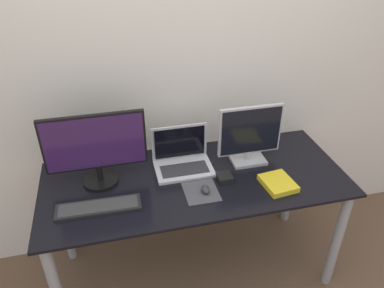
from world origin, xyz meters
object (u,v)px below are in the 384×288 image
(power_brick, at_px, (225,177))
(book, at_px, (278,183))
(laptop, at_px, (182,158))
(monitor_left, at_px, (96,148))
(keyboard, at_px, (99,207))
(monitor_right, at_px, (250,135))
(mouse, at_px, (205,189))

(power_brick, bearing_deg, book, -23.81)
(book, bearing_deg, laptop, 146.72)
(monitor_left, relative_size, laptop, 1.62)
(keyboard, relative_size, book, 2.11)
(book, bearing_deg, power_brick, 156.19)
(keyboard, bearing_deg, monitor_right, 14.04)
(monitor_left, bearing_deg, power_brick, -12.17)
(laptop, height_order, book, laptop)
(laptop, bearing_deg, keyboard, -151.65)
(laptop, distance_m, keyboard, 0.58)
(monitor_left, relative_size, mouse, 7.90)
(laptop, height_order, keyboard, laptop)
(monitor_left, xyz_separation_m, monitor_right, (0.90, 0.00, -0.05))
(keyboard, bearing_deg, power_brick, 6.26)
(monitor_right, bearing_deg, book, -73.93)
(monitor_right, bearing_deg, power_brick, -142.93)
(mouse, bearing_deg, power_brick, 31.64)
(monitor_left, distance_m, power_brick, 0.75)
(monitor_left, xyz_separation_m, keyboard, (-0.02, -0.23, -0.22))
(laptop, relative_size, book, 1.62)
(power_brick, bearing_deg, monitor_right, 37.07)
(power_brick, bearing_deg, laptop, 136.66)
(monitor_right, relative_size, mouse, 5.54)
(monitor_left, height_order, laptop, monitor_left)
(monitor_right, xyz_separation_m, mouse, (-0.34, -0.24, -0.16))
(book, bearing_deg, keyboard, 177.47)
(mouse, bearing_deg, laptop, 103.79)
(book, relative_size, power_brick, 2.37)
(laptop, height_order, mouse, laptop)
(monitor_left, height_order, power_brick, monitor_left)
(monitor_right, distance_m, mouse, 0.44)
(laptop, xyz_separation_m, keyboard, (-0.51, -0.27, -0.05))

